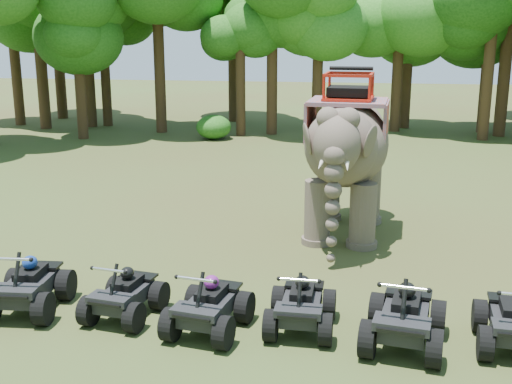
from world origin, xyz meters
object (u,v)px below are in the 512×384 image
(elephant, at_px, (346,153))
(atv_4, at_px, (405,309))
(atv_3, at_px, (301,298))
(atv_1, at_px, (124,288))
(atv_0, at_px, (28,279))
(atv_2, at_px, (209,299))

(elephant, height_order, atv_4, elephant)
(atv_3, distance_m, atv_4, 1.88)
(atv_1, bearing_deg, atv_0, -170.66)
(elephant, bearing_deg, atv_3, -91.51)
(atv_4, bearing_deg, atv_2, -171.10)
(atv_2, bearing_deg, atv_3, 20.68)
(atv_0, xyz_separation_m, atv_2, (3.72, -0.30, -0.03))
(atv_1, height_order, atv_4, atv_4)
(atv_0, relative_size, atv_1, 1.12)
(atv_2, height_order, atv_4, atv_4)
(atv_0, distance_m, atv_1, 1.98)
(elephant, height_order, atv_2, elephant)
(elephant, relative_size, atv_2, 3.07)
(atv_4, bearing_deg, atv_3, 178.52)
(atv_3, bearing_deg, atv_4, -9.81)
(atv_1, bearing_deg, atv_2, -1.97)
(elephant, height_order, atv_0, elephant)
(atv_1, relative_size, atv_4, 0.87)
(atv_2, bearing_deg, atv_1, 178.66)
(atv_0, bearing_deg, elephant, 40.92)
(atv_0, relative_size, atv_4, 0.97)
(elephant, xyz_separation_m, atv_4, (1.23, -6.37, -1.52))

